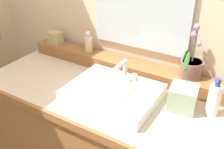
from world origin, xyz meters
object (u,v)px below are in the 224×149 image
soap_dispenser (89,44)px  tissue_box (183,98)px  potted_plant (191,66)px  lotion_bottle (214,100)px  trinket_box (55,38)px  sink_basin (112,94)px  soap_bar (103,72)px

soap_dispenser → tissue_box: bearing=-14.7°
potted_plant → tissue_box: potted_plant is taller
tissue_box → lotion_bottle: bearing=9.4°
trinket_box → tissue_box: size_ratio=0.68×
sink_basin → potted_plant: 0.45m
soap_dispenser → potted_plant: bearing=0.8°
soap_bar → tissue_box: 0.46m
tissue_box → soap_dispenser: bearing=165.3°
potted_plant → sink_basin: bearing=-135.2°
soap_dispenser → soap_bar: bearing=-39.2°
soap_bar → tissue_box: size_ratio=0.54×
lotion_bottle → sink_basin: bearing=-163.7°
sink_basin → potted_plant: size_ratio=1.54×
potted_plant → trinket_box: size_ratio=3.37×
potted_plant → trinket_box: (-0.93, -0.03, -0.02)m
sink_basin → lotion_bottle: (0.47, 0.14, 0.06)m
soap_bar → soap_dispenser: (-0.23, 0.19, 0.05)m
tissue_box → trinket_box: bearing=170.3°
sink_basin → soap_dispenser: soap_dispenser is taller
soap_bar → lotion_bottle: size_ratio=0.36×
soap_bar → potted_plant: bearing=24.4°
potted_plant → tissue_box: bearing=-81.7°
soap_bar → soap_dispenser: 0.30m
lotion_bottle → tissue_box: size_ratio=1.51×
sink_basin → soap_dispenser: 0.47m
soap_dispenser → lotion_bottle: 0.84m
soap_dispenser → trinket_box: bearing=-176.4°
sink_basin → tissue_box: (0.34, 0.12, 0.03)m
soap_dispenser → sink_basin: bearing=-39.8°
trinket_box → tissue_box: 0.98m
tissue_box → soap_bar: bearing=-179.2°
soap_bar → soap_dispenser: size_ratio=0.53×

